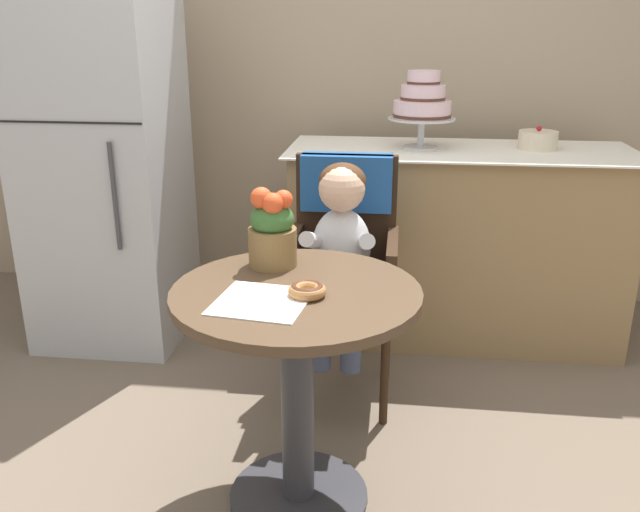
# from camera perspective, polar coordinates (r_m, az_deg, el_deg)

# --- Properties ---
(ground_plane) EXTENTS (8.00, 8.00, 0.00)m
(ground_plane) POSITION_cam_1_polar(r_m,az_deg,el_deg) (2.26, -1.83, -20.00)
(ground_plane) COLOR #6B5B4C
(back_wall) EXTENTS (4.80, 0.10, 2.70)m
(back_wall) POSITION_cam_1_polar(r_m,az_deg,el_deg) (3.59, 2.65, 17.96)
(back_wall) COLOR tan
(back_wall) RESTS_ON ground
(cafe_table) EXTENTS (0.72, 0.72, 0.72)m
(cafe_table) POSITION_cam_1_polar(r_m,az_deg,el_deg) (1.98, -1.99, -8.54)
(cafe_table) COLOR #4C3826
(cafe_table) RESTS_ON ground
(wicker_chair) EXTENTS (0.42, 0.45, 0.95)m
(wicker_chair) POSITION_cam_1_polar(r_m,az_deg,el_deg) (2.60, 2.09, 1.52)
(wicker_chair) COLOR #332114
(wicker_chair) RESTS_ON ground
(seated_child) EXTENTS (0.27, 0.32, 0.73)m
(seated_child) POSITION_cam_1_polar(r_m,az_deg,el_deg) (2.44, 1.78, 1.26)
(seated_child) COLOR silver
(seated_child) RESTS_ON ground
(paper_napkin) EXTENTS (0.28, 0.28, 0.00)m
(paper_napkin) POSITION_cam_1_polar(r_m,az_deg,el_deg) (1.81, -5.03, -3.91)
(paper_napkin) COLOR white
(paper_napkin) RESTS_ON cafe_table
(donut_front) EXTENTS (0.11, 0.11, 0.04)m
(donut_front) POSITION_cam_1_polar(r_m,az_deg,el_deg) (1.83, -1.11, -2.91)
(donut_front) COLOR #AD7542
(donut_front) RESTS_ON cafe_table
(flower_vase) EXTENTS (0.15, 0.15, 0.25)m
(flower_vase) POSITION_cam_1_polar(r_m,az_deg,el_deg) (2.04, -4.13, 2.32)
(flower_vase) COLOR brown
(flower_vase) RESTS_ON cafe_table
(display_counter) EXTENTS (1.56, 0.62, 0.90)m
(display_counter) POSITION_cam_1_polar(r_m,az_deg,el_deg) (3.19, 11.50, 1.06)
(display_counter) COLOR #93754C
(display_counter) RESTS_ON ground
(tiered_cake_stand) EXTENTS (0.30, 0.30, 0.34)m
(tiered_cake_stand) POSITION_cam_1_polar(r_m,az_deg,el_deg) (3.05, 8.79, 12.84)
(tiered_cake_stand) COLOR silver
(tiered_cake_stand) RESTS_ON display_counter
(round_layer_cake) EXTENTS (0.17, 0.17, 0.11)m
(round_layer_cake) POSITION_cam_1_polar(r_m,az_deg,el_deg) (3.17, 18.20, 9.44)
(round_layer_cake) COLOR beige
(round_layer_cake) RESTS_ON display_counter
(refrigerator) EXTENTS (0.64, 0.63, 1.70)m
(refrigerator) POSITION_cam_1_polar(r_m,az_deg,el_deg) (3.18, -18.05, 7.80)
(refrigerator) COLOR #B7BABF
(refrigerator) RESTS_ON ground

